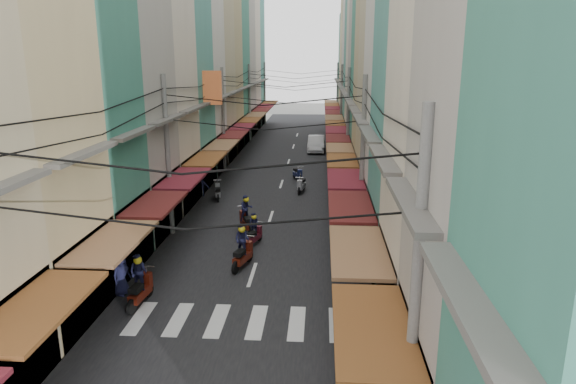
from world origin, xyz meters
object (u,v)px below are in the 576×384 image
at_px(market_umbrella, 413,249).
at_px(traffic_sign, 391,254).
at_px(white_car, 316,151).
at_px(bicycle, 433,285).

height_order(market_umbrella, traffic_sign, traffic_sign).
bearing_deg(market_umbrella, white_car, 97.51).
height_order(bicycle, traffic_sign, traffic_sign).
distance_m(white_car, market_umbrella, 31.21).
xyz_separation_m(white_car, market_umbrella, (4.07, -30.89, 1.89)).
height_order(bicycle, market_umbrella, market_umbrella).
bearing_deg(white_car, bicycle, -79.32).
relative_size(white_car, market_umbrella, 2.49).
bearing_deg(bicycle, market_umbrella, 119.66).
bearing_deg(bicycle, white_car, 0.56).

